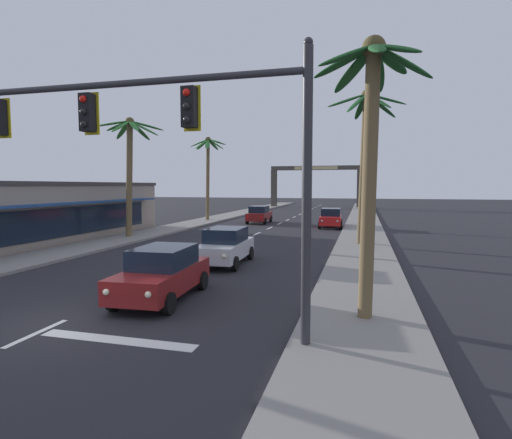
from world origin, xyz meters
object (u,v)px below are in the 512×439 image
object	(u,v)px
palm_right_nearest	(371,125)
storefront_strip_left	(20,213)
sedan_lead_at_stop_bar	(162,273)
palm_left_second	(130,155)
sedan_parked_nearest_kerb	(331,218)
traffic_signal_mast	(148,131)
town_gateway_arch	(316,180)
palm_left_third	(208,160)
sedan_oncoming_far	(259,214)
palm_right_second	(365,136)
sedan_third_in_queue	(225,246)

from	to	relation	value
palm_right_nearest	storefront_strip_left	world-z (taller)	palm_right_nearest
sedan_lead_at_stop_bar	storefront_strip_left	bearing A→B (deg)	148.18
sedan_lead_at_stop_bar	palm_left_second	xyz separation A→B (m)	(-9.33, 13.22, 4.90)
sedan_parked_nearest_kerb	traffic_signal_mast	bearing A→B (deg)	-94.77
town_gateway_arch	sedan_lead_at_stop_bar	bearing A→B (deg)	-88.43
storefront_strip_left	palm_left_second	bearing A→B (deg)	38.72
palm_left_second	traffic_signal_mast	bearing A→B (deg)	-56.72
palm_left_second	palm_left_third	size ratio (longest dim) A/B	0.96
sedan_oncoming_far	storefront_strip_left	bearing A→B (deg)	-121.84
palm_right_second	storefront_strip_left	xyz separation A→B (m)	(-20.77, -4.64, -4.65)
palm_right_second	town_gateway_arch	bearing A→B (deg)	100.19
palm_left_third	town_gateway_arch	xyz separation A→B (m)	(7.68, 29.31, -1.72)
palm_right_second	palm_right_nearest	bearing A→B (deg)	-89.43
sedan_oncoming_far	palm_left_second	bearing A→B (deg)	-113.08
sedan_parked_nearest_kerb	town_gateway_arch	distance (m)	33.40
sedan_third_in_queue	sedan_oncoming_far	size ratio (longest dim) A/B	1.00
palm_left_second	town_gateway_arch	bearing A→B (deg)	79.93
palm_right_second	palm_left_second	bearing A→B (deg)	-178.35
storefront_strip_left	traffic_signal_mast	bearing A→B (deg)	-37.05
sedan_third_in_queue	palm_right_nearest	size ratio (longest dim) A/B	0.60
sedan_lead_at_stop_bar	palm_left_third	xyz separation A→B (m)	(-9.25, 27.61, 5.39)
town_gateway_arch	sedan_oncoming_far	bearing A→B (deg)	-93.85
palm_left_second	palm_left_third	world-z (taller)	palm_left_third
palm_right_nearest	sedan_parked_nearest_kerb	bearing A→B (deg)	96.59
palm_left_third	palm_right_second	xyz separation A→B (m)	(15.46, -13.95, 0.36)
sedan_parked_nearest_kerb	palm_right_nearest	bearing A→B (deg)	-83.41
palm_right_nearest	palm_left_second	bearing A→B (deg)	138.52
palm_right_nearest	traffic_signal_mast	bearing A→B (deg)	-156.24
sedan_oncoming_far	palm_right_nearest	xyz separation A→B (m)	(9.96, -27.31, 4.35)
sedan_lead_at_stop_bar	palm_right_nearest	xyz separation A→B (m)	(6.36, -0.65, 4.35)
sedan_third_in_queue	traffic_signal_mast	bearing A→B (deg)	-82.29
palm_left_third	storefront_strip_left	bearing A→B (deg)	-105.93
palm_right_nearest	palm_right_second	distance (m)	14.38
sedan_third_in_queue	sedan_parked_nearest_kerb	xyz separation A→B (m)	(3.47, 18.01, 0.00)
sedan_third_in_queue	storefront_strip_left	world-z (taller)	storefront_strip_left
traffic_signal_mast	palm_left_third	bearing A→B (deg)	108.98
sedan_third_in_queue	palm_left_second	world-z (taller)	palm_left_second
sedan_third_in_queue	palm_left_second	xyz separation A→B (m)	(-9.36, 7.11, 4.90)
traffic_signal_mast	palm_right_nearest	xyz separation A→B (m)	(5.11, 2.25, 0.26)
sedan_lead_at_stop_bar	palm_left_second	size ratio (longest dim) A/B	0.54
palm_right_nearest	town_gateway_arch	distance (m)	58.12
sedan_oncoming_far	palm_right_nearest	world-z (taller)	palm_right_nearest
traffic_signal_mast	sedan_third_in_queue	world-z (taller)	traffic_signal_mast
sedan_lead_at_stop_bar	palm_left_second	world-z (taller)	palm_left_second
storefront_strip_left	palm_right_second	bearing A→B (deg)	12.58
traffic_signal_mast	sedan_oncoming_far	world-z (taller)	traffic_signal_mast
sedan_oncoming_far	town_gateway_arch	distance (m)	30.54
palm_left_second	palm_right_nearest	bearing A→B (deg)	-41.48
sedan_lead_at_stop_bar	sedan_third_in_queue	xyz separation A→B (m)	(0.03, 6.10, 0.00)
storefront_strip_left	town_gateway_arch	size ratio (longest dim) A/B	1.56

